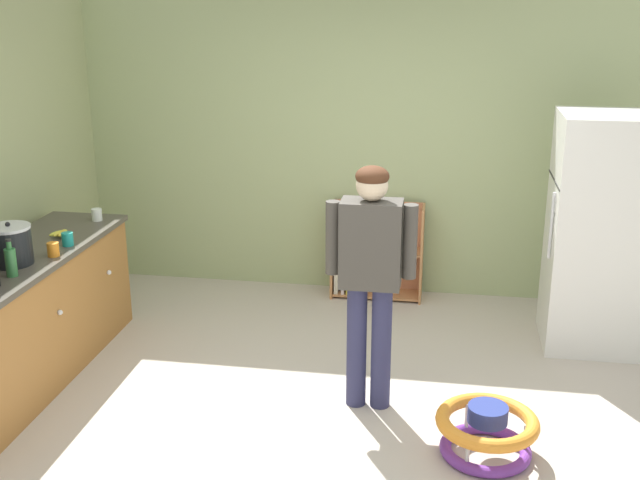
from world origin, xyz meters
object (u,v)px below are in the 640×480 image
object	(u,v)px
kitchen_counter	(18,324)
green_glass_bottle	(11,261)
refrigerator	(598,233)
bookshelf	(371,256)
baby_walker	(487,431)
banana_bunch	(61,233)
white_cup	(97,215)
standing_person	(370,267)
orange_cup	(53,250)
crock_pot	(10,245)
teal_cup	(68,239)

from	to	relation	value
kitchen_counter	green_glass_bottle	xyz separation A→B (m)	(0.16, -0.25, 0.55)
refrigerator	bookshelf	size ratio (longest dim) A/B	2.09
baby_walker	banana_bunch	xyz separation A→B (m)	(-3.06, 0.94, 0.77)
bookshelf	white_cup	xyz separation A→B (m)	(-2.05, -1.05, 0.58)
kitchen_counter	refrigerator	world-z (taller)	refrigerator
standing_person	orange_cup	world-z (taller)	standing_person
standing_person	orange_cup	distance (m)	2.16
kitchen_counter	standing_person	size ratio (longest dim) A/B	1.49
standing_person	banana_bunch	distance (m)	2.36
crock_pot	white_cup	distance (m)	1.06
teal_cup	banana_bunch	bearing A→B (deg)	128.10
refrigerator	crock_pot	distance (m)	4.17
crock_pot	refrigerator	bearing A→B (deg)	19.38
refrigerator	bookshelf	world-z (taller)	refrigerator
kitchen_counter	orange_cup	xyz separation A→B (m)	(0.23, 0.16, 0.50)
kitchen_counter	banana_bunch	distance (m)	0.75
standing_person	crock_pot	xyz separation A→B (m)	(-2.35, -0.14, 0.06)
banana_bunch	teal_cup	size ratio (longest dim) A/B	1.67
bookshelf	baby_walker	world-z (taller)	bookshelf
bookshelf	teal_cup	distance (m)	2.66
baby_walker	teal_cup	xyz separation A→B (m)	(-2.92, 0.75, 0.79)
kitchen_counter	standing_person	bearing A→B (deg)	2.59
bookshelf	kitchen_counter	bearing A→B (deg)	-136.89
banana_bunch	teal_cup	world-z (taller)	teal_cup
white_cup	baby_walker	bearing A→B (deg)	-24.82
crock_pot	kitchen_counter	bearing A→B (deg)	134.90
crock_pot	banana_bunch	bearing A→B (deg)	86.26
banana_bunch	teal_cup	distance (m)	0.23
bookshelf	crock_pot	distance (m)	3.08
kitchen_counter	baby_walker	size ratio (longest dim) A/B	3.98
refrigerator	banana_bunch	xyz separation A→B (m)	(-3.89, -0.78, 0.04)
kitchen_counter	green_glass_bottle	bearing A→B (deg)	-57.40
banana_bunch	white_cup	xyz separation A→B (m)	(0.08, 0.44, 0.02)
standing_person	crock_pot	world-z (taller)	standing_person
bookshelf	banana_bunch	distance (m)	2.66
crock_pot	white_cup	bearing A→B (deg)	83.69
teal_cup	green_glass_bottle	bearing A→B (deg)	-95.41
refrigerator	baby_walker	xyz separation A→B (m)	(-0.83, -1.72, -0.73)
refrigerator	white_cup	distance (m)	3.83
refrigerator	green_glass_bottle	xyz separation A→B (m)	(-3.81, -1.59, 0.11)
baby_walker	standing_person	bearing A→B (deg)	147.56
standing_person	crock_pot	distance (m)	2.36
crock_pot	orange_cup	world-z (taller)	crock_pot
banana_bunch	orange_cup	world-z (taller)	orange_cup
standing_person	white_cup	size ratio (longest dim) A/B	16.97
refrigerator	baby_walker	world-z (taller)	refrigerator
green_glass_bottle	teal_cup	bearing A→B (deg)	84.59
baby_walker	green_glass_bottle	world-z (taller)	green_glass_bottle
banana_bunch	orange_cup	size ratio (longest dim) A/B	1.67
refrigerator	teal_cup	size ratio (longest dim) A/B	18.74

